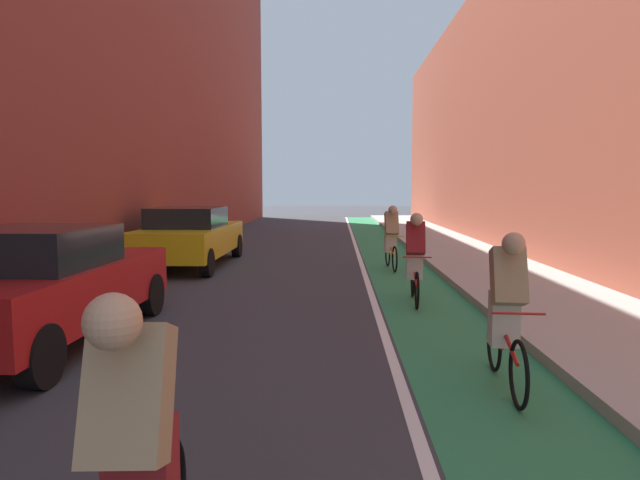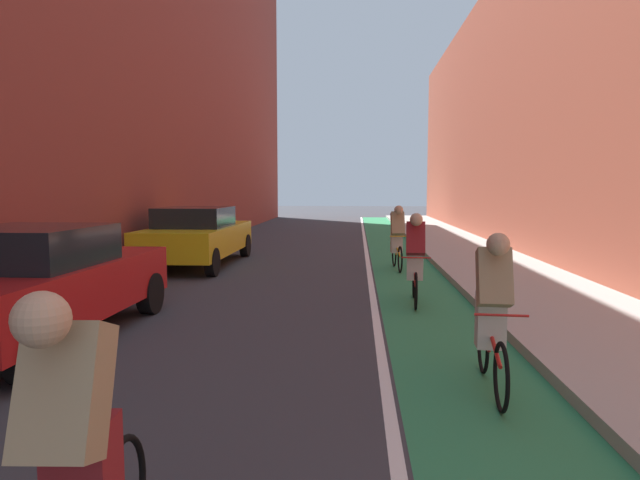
{
  "view_description": "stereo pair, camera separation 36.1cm",
  "coord_description": "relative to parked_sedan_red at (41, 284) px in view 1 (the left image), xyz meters",
  "views": [
    {
      "loc": [
        1.24,
        3.1,
        2.02
      ],
      "look_at": [
        0.95,
        12.78,
        1.09
      ],
      "focal_mm": 30.5,
      "sensor_mm": 36.0,
      "label": 1
    },
    {
      "loc": [
        1.6,
        3.12,
        2.02
      ],
      "look_at": [
        0.95,
        12.78,
        1.09
      ],
      "focal_mm": 30.5,
      "sensor_mm": 36.0,
      "label": 2
    }
  ],
  "objects": [
    {
      "name": "cyclist_trailing",
      "position": [
        5.19,
        2.72,
        0.06
      ],
      "size": [
        0.48,
        1.68,
        1.6
      ],
      "color": "black",
      "rests_on": "ground"
    },
    {
      "name": "cyclist_far",
      "position": [
        5.17,
        6.72,
        0.02
      ],
      "size": [
        0.48,
        1.69,
        1.6
      ],
      "color": "black",
      "rests_on": "ground"
    },
    {
      "name": "cyclist_mid",
      "position": [
        5.52,
        -1.38,
        0.02
      ],
      "size": [
        0.48,
        1.69,
        1.6
      ],
      "color": "black",
      "rests_on": "ground"
    },
    {
      "name": "parked_sedan_yellow_cab",
      "position": [
        0.0,
        7.13,
        0.0
      ],
      "size": [
        1.96,
        4.78,
        1.53
      ],
      "color": "yellow",
      "rests_on": "ground"
    },
    {
      "name": "cyclist_lead",
      "position": [
        2.95,
        -4.63,
        0.07
      ],
      "size": [
        0.48,
        1.75,
        1.63
      ],
      "color": "black",
      "rests_on": "ground"
    },
    {
      "name": "ground_plane",
      "position": [
        2.56,
        7.5,
        -0.78
      ],
      "size": [
        94.17,
        94.17,
        0.0
      ],
      "primitive_type": "plane",
      "color": "#38383D"
    },
    {
      "name": "bike_lane_paint",
      "position": [
        5.37,
        9.5,
        -0.78
      ],
      "size": [
        1.6,
        42.81,
        0.0
      ],
      "primitive_type": "cube",
      "color": "#2D8451",
      "rests_on": "ground"
    },
    {
      "name": "lane_divider_stripe",
      "position": [
        4.47,
        9.5,
        -0.78
      ],
      "size": [
        0.12,
        42.81,
        0.0
      ],
      "primitive_type": "cube",
      "color": "white",
      "rests_on": "ground"
    },
    {
      "name": "sidewalk_right",
      "position": [
        7.56,
        9.5,
        -0.71
      ],
      "size": [
        2.77,
        42.81,
        0.14
      ],
      "primitive_type": "cube",
      "color": "#A8A59E",
      "rests_on": "ground"
    },
    {
      "name": "building_facade_right",
      "position": [
        10.14,
        11.5,
        3.96
      ],
      "size": [
        2.4,
        38.81,
        9.5
      ],
      "primitive_type": "cube",
      "color": "#9E4C38",
      "rests_on": "ground"
    },
    {
      "name": "parked_sedan_red",
      "position": [
        0.0,
        0.0,
        0.0
      ],
      "size": [
        1.93,
        4.3,
        1.53
      ],
      "color": "red",
      "rests_on": "ground"
    }
  ]
}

